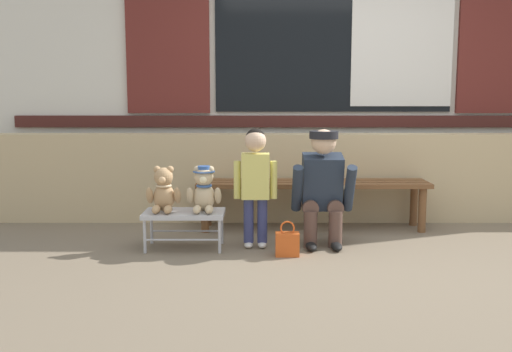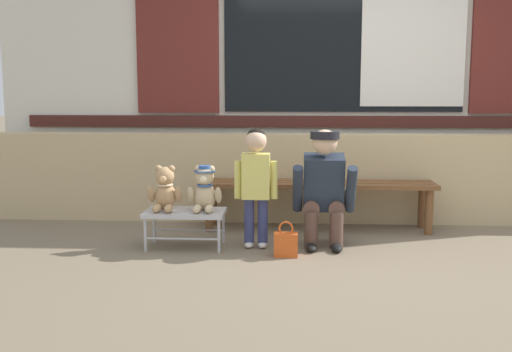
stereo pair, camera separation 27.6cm
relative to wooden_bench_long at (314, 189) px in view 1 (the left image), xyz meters
The scene contains 10 objects.
ground_plane 1.16m from the wooden_bench_long, 75.51° to the right, with size 60.00×60.00×0.00m, color #756651.
brick_low_wall 0.46m from the wooden_bench_long, 53.11° to the left, with size 6.96×0.25×0.85m, color tan.
shop_facade 1.65m from the wooden_bench_long, 72.49° to the left, with size 7.10×0.26×3.47m.
wooden_bench_long is the anchor object (origin of this frame).
small_display_bench 1.29m from the wooden_bench_long, 147.49° to the right, with size 0.64×0.36×0.30m.
teddy_bear_plain 1.43m from the wooden_bench_long, 151.00° to the right, with size 0.28×0.26×0.36m.
teddy_bear_with_hat 1.16m from the wooden_bench_long, 143.31° to the right, with size 0.28×0.27×0.36m.
child_standing 0.87m from the wooden_bench_long, 128.06° to the right, with size 0.35×0.18×0.96m.
adult_crouching 0.60m from the wooden_bench_long, 86.80° to the right, with size 0.50×0.49×0.95m.
handbag_on_ground 1.00m from the wooden_bench_long, 106.72° to the right, with size 0.18×0.11×0.27m.
Camera 1 is at (-0.79, -4.18, 1.21)m, focal length 40.87 mm.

